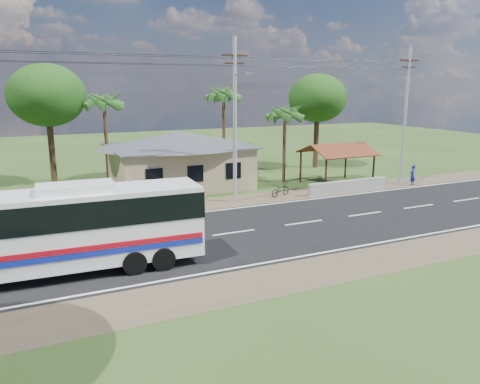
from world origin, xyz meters
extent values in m
plane|color=#274117|center=(0.00, 0.00, 0.00)|extent=(120.00, 120.00, 0.00)
cube|color=black|center=(0.00, 0.00, 0.01)|extent=(120.00, 10.00, 0.02)
cube|color=brown|center=(0.00, 6.50, 0.01)|extent=(120.00, 3.00, 0.01)
cube|color=brown|center=(0.00, -6.50, 0.01)|extent=(120.00, 3.00, 0.01)
cube|color=silver|center=(0.00, 4.70, 0.03)|extent=(120.00, 0.15, 0.01)
cube|color=silver|center=(0.00, -4.70, 0.03)|extent=(120.00, 0.15, 0.01)
cube|color=silver|center=(0.00, 0.00, 0.03)|extent=(120.00, 0.15, 0.01)
cube|color=tan|center=(1.00, 13.00, 1.60)|extent=(10.00, 8.00, 3.20)
cube|color=#4C4F54|center=(1.00, 13.00, 3.25)|extent=(10.60, 8.60, 0.10)
pyramid|color=#4C4F54|center=(1.00, 13.00, 4.40)|extent=(12.40, 10.00, 1.20)
cube|color=black|center=(-2.00, 8.98, 1.70)|extent=(1.20, 0.08, 1.20)
cube|color=black|center=(1.00, 8.98, 1.70)|extent=(1.20, 0.08, 1.20)
cube|color=black|center=(4.00, 8.98, 1.70)|extent=(1.20, 0.08, 1.20)
cylinder|color=#341E13|center=(10.70, 6.70, 1.30)|extent=(0.16, 0.16, 2.60)
cylinder|color=#341E13|center=(10.70, 10.30, 1.30)|extent=(0.16, 0.16, 2.60)
cylinder|color=#341E13|center=(15.30, 6.70, 1.30)|extent=(0.16, 0.16, 2.60)
cylinder|color=#341E13|center=(15.30, 10.30, 1.30)|extent=(0.16, 0.16, 2.60)
cube|color=brown|center=(13.00, 7.40, 2.90)|extent=(5.20, 2.28, 0.90)
cube|color=brown|center=(13.00, 9.60, 2.90)|extent=(5.20, 2.28, 0.90)
cube|color=#341E13|center=(13.00, 8.50, 3.25)|extent=(5.20, 0.12, 0.12)
cube|color=#9E9E99|center=(12.00, 5.60, 0.45)|extent=(7.00, 0.30, 0.90)
cylinder|color=#9E9E99|center=(3.00, 6.50, 5.50)|extent=(0.26, 0.26, 11.00)
cube|color=#341E13|center=(3.00, 6.50, 9.80)|extent=(1.80, 0.12, 0.12)
cube|color=#341E13|center=(3.00, 6.50, 9.30)|extent=(1.40, 0.10, 0.10)
cylinder|color=#9E9E99|center=(18.00, 6.50, 5.50)|extent=(0.26, 0.26, 11.00)
cube|color=#341E13|center=(18.00, 6.50, 9.80)|extent=(1.80, 0.12, 0.12)
cube|color=#341E13|center=(18.00, 6.50, 9.30)|extent=(1.40, 0.10, 0.10)
cylinder|color=gray|center=(3.00, 5.50, 8.60)|extent=(0.08, 2.00, 0.08)
cube|color=gray|center=(3.00, 4.50, 8.60)|extent=(0.50, 0.18, 0.12)
cylinder|color=black|center=(-5.00, 6.50, 9.60)|extent=(16.00, 0.02, 0.02)
cylinder|color=black|center=(10.50, 6.50, 9.60)|extent=(15.00, 0.02, 0.02)
cylinder|color=#47301E|center=(9.50, 11.00, 3.00)|extent=(0.28, 0.28, 6.00)
cylinder|color=#47301E|center=(6.00, 15.50, 3.75)|extent=(0.28, 0.28, 7.50)
cylinder|color=#47301E|center=(-4.00, 16.00, 3.50)|extent=(0.28, 0.28, 7.00)
cylinder|color=#47301E|center=(-8.00, 18.00, 2.97)|extent=(0.50, 0.50, 5.95)
ellipsoid|color=#193D10|center=(-8.00, 18.00, 7.15)|extent=(6.00, 6.00, 4.92)
cylinder|color=#47301E|center=(16.00, 16.00, 2.80)|extent=(0.50, 0.50, 5.60)
ellipsoid|color=#193D10|center=(16.00, 16.00, 6.72)|extent=(5.60, 5.60, 4.59)
cube|color=white|center=(-9.24, -2.16, 2.02)|extent=(12.53, 3.15, 3.11)
cube|color=black|center=(-9.24, -2.16, 2.79)|extent=(12.58, 3.22, 1.14)
cube|color=#9D0915|center=(-9.30, -3.48, 1.45)|extent=(12.20, 0.60, 0.23)
cube|color=#0D1D96|center=(-9.30, -3.48, 1.19)|extent=(12.20, 0.60, 0.23)
cube|color=white|center=(-8.20, -2.21, 3.73)|extent=(3.18, 1.80, 0.31)
cylinder|color=black|center=(-6.19, -3.49, 0.52)|extent=(1.05, 0.41, 1.04)
cylinder|color=black|center=(-6.08, -1.12, 0.52)|extent=(1.05, 0.41, 1.04)
cylinder|color=black|center=(-4.95, -3.55, 0.52)|extent=(1.05, 0.41, 1.04)
cylinder|color=black|center=(-4.84, -1.17, 0.52)|extent=(1.05, 0.41, 1.04)
imported|color=black|center=(6.63, 6.52, 0.50)|extent=(2.02, 1.33, 1.00)
imported|color=navy|center=(18.29, 5.49, 0.83)|extent=(0.71, 0.60, 1.67)
camera|label=1|loc=(-9.98, -22.33, 7.85)|focal=35.00mm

